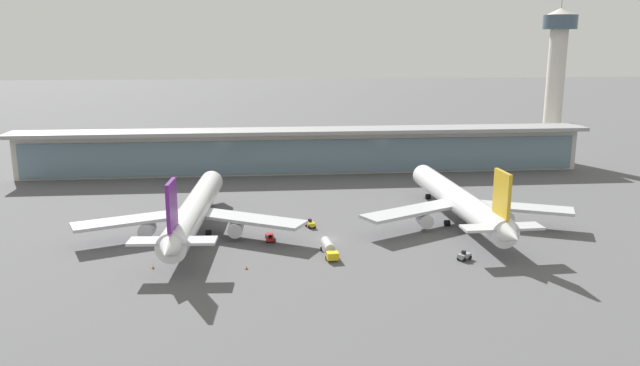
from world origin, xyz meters
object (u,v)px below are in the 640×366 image
(service_truck_mid_apron_grey, at_px, (464,256))
(safety_cone_alpha, at_px, (247,268))
(airliner_centre_stand, at_px, (459,201))
(control_tower, at_px, (556,71))
(airliner_left_stand, at_px, (194,210))
(service_truck_under_wing_yellow, at_px, (310,224))
(service_truck_by_tail_red, at_px, (270,237))
(safety_cone_bravo, at_px, (153,267))
(service_truck_near_nose_yellow, at_px, (329,248))

(service_truck_mid_apron_grey, relative_size, safety_cone_alpha, 4.74)
(airliner_centre_stand, distance_m, control_tower, 102.06)
(airliner_left_stand, bearing_deg, service_truck_under_wing_yellow, 5.68)
(airliner_left_stand, distance_m, service_truck_by_tail_red, 19.08)
(service_truck_under_wing_yellow, bearing_deg, control_tower, 38.77)
(service_truck_under_wing_yellow, height_order, control_tower, control_tower)
(airliner_left_stand, bearing_deg, service_truck_mid_apron_grey, -22.09)
(airliner_left_stand, distance_m, safety_cone_bravo, 23.38)
(control_tower, bearing_deg, service_truck_near_nose_yellow, -133.97)
(safety_cone_bravo, bearing_deg, control_tower, 38.19)
(airliner_left_stand, relative_size, safety_cone_bravo, 97.61)
(airliner_centre_stand, bearing_deg, service_truck_by_tail_red, -169.04)
(service_truck_by_tail_red, bearing_deg, control_tower, 39.16)
(service_truck_mid_apron_grey, bearing_deg, safety_cone_alpha, -178.78)
(service_truck_mid_apron_grey, height_order, safety_cone_alpha, service_truck_mid_apron_grey)
(airliner_left_stand, height_order, service_truck_mid_apron_grey, airliner_left_stand)
(service_truck_near_nose_yellow, height_order, service_truck_under_wing_yellow, service_truck_near_nose_yellow)
(airliner_centre_stand, relative_size, service_truck_near_nose_yellow, 7.79)
(control_tower, bearing_deg, service_truck_mid_apron_grey, -122.94)
(service_truck_under_wing_yellow, bearing_deg, safety_cone_alpha, -119.10)
(safety_cone_alpha, relative_size, safety_cone_bravo, 1.00)
(safety_cone_bravo, bearing_deg, service_truck_under_wing_yellow, 36.43)
(service_truck_mid_apron_grey, relative_size, service_truck_by_tail_red, 0.48)
(control_tower, bearing_deg, service_truck_by_tail_red, -140.84)
(airliner_centre_stand, xyz_separation_m, safety_cone_bravo, (-69.84, -24.46, -5.41))
(airliner_centre_stand, xyz_separation_m, service_truck_near_nose_yellow, (-34.28, -20.09, -4.02))
(service_truck_near_nose_yellow, relative_size, service_truck_under_wing_yellow, 2.69)
(control_tower, bearing_deg, service_truck_under_wing_yellow, -141.23)
(service_truck_under_wing_yellow, bearing_deg, airliner_centre_stand, -0.23)
(airliner_centre_stand, distance_m, service_truck_under_wing_yellow, 36.84)
(service_truck_by_tail_red, bearing_deg, airliner_centre_stand, 10.96)
(safety_cone_alpha, bearing_deg, airliner_centre_stand, 27.35)
(airliner_left_stand, relative_size, airliner_centre_stand, 1.00)
(control_tower, distance_m, safety_cone_bravo, 168.60)
(service_truck_near_nose_yellow, bearing_deg, airliner_left_stand, 149.21)
(airliner_centre_stand, xyz_separation_m, service_truck_under_wing_yellow, (-36.52, 0.15, -4.85))
(airliner_centre_stand, bearing_deg, service_truck_near_nose_yellow, -149.63)
(airliner_left_stand, bearing_deg, control_tower, 32.98)
(safety_cone_alpha, xyz_separation_m, safety_cone_bravo, (-18.46, 2.12, 0.00))
(service_truck_mid_apron_grey, height_order, safety_cone_bravo, service_truck_mid_apron_grey)
(control_tower, bearing_deg, safety_cone_bravo, -141.81)
(airliner_left_stand, bearing_deg, service_truck_by_tail_red, -20.40)
(service_truck_near_nose_yellow, height_order, safety_cone_bravo, service_truck_near_nose_yellow)
(service_truck_near_nose_yellow, xyz_separation_m, service_truck_mid_apron_grey, (27.44, -5.54, -0.83))
(airliner_centre_stand, distance_m, service_truck_near_nose_yellow, 39.93)
(service_truck_near_nose_yellow, xyz_separation_m, safety_cone_alpha, (-17.11, -6.49, -1.39))
(airliner_centre_stand, distance_m, service_truck_by_tail_red, 47.53)
(airliner_left_stand, xyz_separation_m, service_truck_by_tail_red, (17.28, -6.43, -4.92))
(service_truck_under_wing_yellow, distance_m, service_truck_mid_apron_grey, 39.31)
(airliner_centre_stand, bearing_deg, service_truck_mid_apron_grey, -104.94)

